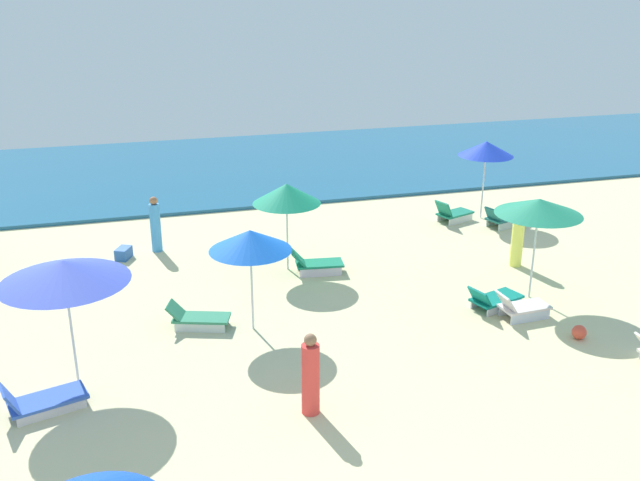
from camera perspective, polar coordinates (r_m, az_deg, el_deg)
name	(u,v)px	position (r m, az deg, el deg)	size (l,w,h in m)	color
ocean	(200,169)	(30.51, -9.63, 5.65)	(60.00, 11.73, 0.12)	#205D84
umbrella_0	(250,240)	(15.80, -5.62, 0.01)	(1.86, 1.86, 2.42)	silver
lounge_chair_0_0	(197,318)	(16.80, -9.80, -6.14)	(1.53, 0.98, 0.61)	silver
umbrella_2	(287,194)	(19.15, -2.69, 3.77)	(1.86, 1.86, 2.47)	silver
lounge_chair_2_0	(316,264)	(19.50, -0.36, -1.87)	(1.50, 0.79, 0.70)	silver
umbrella_5	(486,149)	(24.07, 13.18, 7.18)	(1.80, 1.80, 2.63)	silver
lounge_chair_5_0	(503,218)	(23.92, 14.49, 1.73)	(1.47, 0.99, 0.72)	silver
lounge_chair_5_1	(453,213)	(24.04, 10.59, 2.15)	(1.43, 1.02, 0.78)	silver
umbrella_6	(539,207)	(18.10, 17.15, 2.60)	(2.12, 2.12, 2.61)	silver
lounge_chair_6_0	(521,307)	(17.65, 15.82, -5.18)	(1.31, 0.66, 0.71)	silver
lounge_chair_6_1	(494,299)	(18.00, 13.76, -4.59)	(1.51, 1.01, 0.64)	silver
umbrella_8	(64,271)	(14.28, -19.86, -2.35)	(2.47, 2.47, 2.65)	silver
lounge_chair_8_0	(42,400)	(14.55, -21.43, -11.85)	(1.60, 1.04, 0.69)	silver
beachgoer_0	(517,239)	(20.58, 15.55, 0.11)	(0.44, 0.44, 1.69)	#F9F661
beachgoer_1	(155,225)	(21.45, -13.05, 1.19)	(0.42, 0.42, 1.68)	#4596DC
beachgoer_2	(311,376)	(13.29, -0.76, -10.84)	(0.44, 0.44, 1.64)	#E13C39
cooler_box_0	(124,253)	(21.30, -15.47, -1.00)	(0.54, 0.34, 0.33)	#2959AA
beach_ball_1	(579,332)	(17.12, 20.06, -6.92)	(0.33, 0.33, 0.33)	#DB4733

